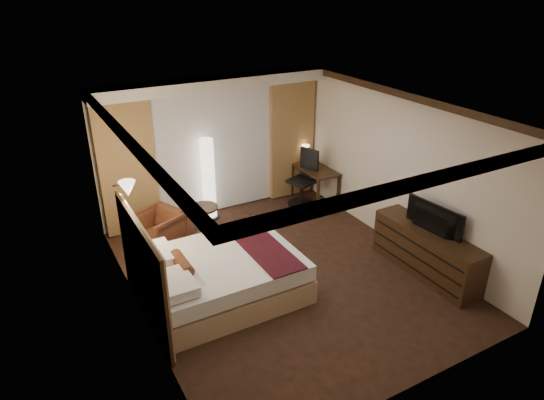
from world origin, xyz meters
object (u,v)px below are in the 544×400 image
side_table (204,221)px  television (431,214)px  armchair (159,228)px  bed (222,276)px  desk (315,185)px  dresser (426,252)px  office_chair (302,179)px  floor_lamp (208,179)px

side_table → television: 3.94m
armchair → side_table: bearing=70.3°
bed → television: 3.30m
armchair → desk: (3.42, 0.29, -0.01)m
armchair → dresser: (3.47, -2.82, -0.01)m
bed → office_chair: office_chair is taller
side_table → desk: desk is taller
desk → dresser: dresser is taller
armchair → bed: bearing=-11.3°
armchair → office_chair: size_ratio=0.64×
desk → office_chair: bearing=-171.9°
armchair → television: bearing=26.8°
bed → office_chair: (2.68, 2.02, 0.27)m
bed → dresser: size_ratio=1.15×
side_table → dresser: size_ratio=0.30×
desk → television: (0.02, -3.11, 0.68)m
armchair → floor_lamp: floor_lamp is taller
dresser → side_table: bearing=132.2°
bed → armchair: armchair is taller
bed → desk: desk is taller
office_chair → desk: bearing=-10.0°
floor_lamp → dresser: size_ratio=0.84×
bed → dresser: (3.08, -1.03, 0.05)m
desk → television: 3.18m
floor_lamp → desk: floor_lamp is taller
office_chair → dresser: (0.40, -3.06, -0.22)m
armchair → desk: 3.44m
floor_lamp → office_chair: (1.86, -0.42, -0.22)m
side_table → television: television is taller
office_chair → armchair: bearing=166.3°
armchair → floor_lamp: (1.22, 0.66, 0.43)m
floor_lamp → side_table: bearing=-120.8°
bed → office_chair: bearing=37.1°
side_table → dresser: (2.61, -2.88, 0.09)m
bed → floor_lamp: floor_lamp is taller
side_table → desk: (2.56, 0.23, 0.09)m
desk → dresser: size_ratio=0.56×
side_table → floor_lamp: 0.88m
floor_lamp → television: floor_lamp is taller
armchair → desk: bearing=70.9°
television → armchair: bearing=45.1°
television → bed: bearing=65.6°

